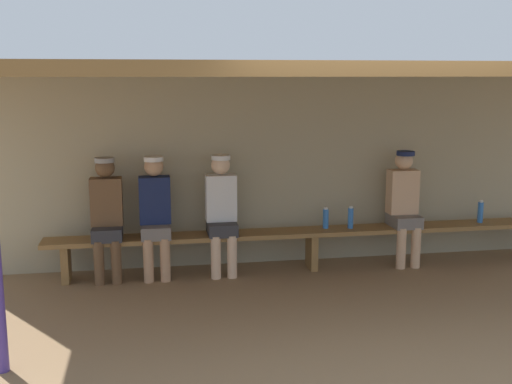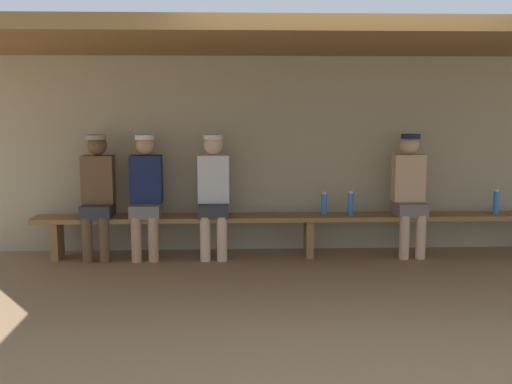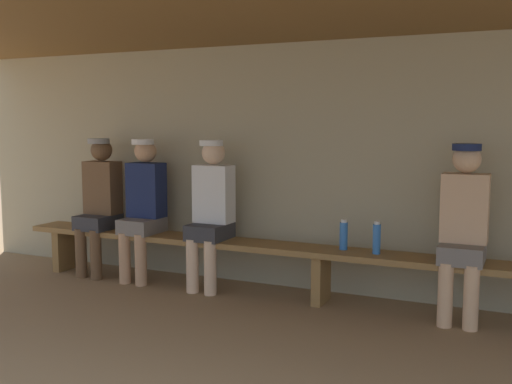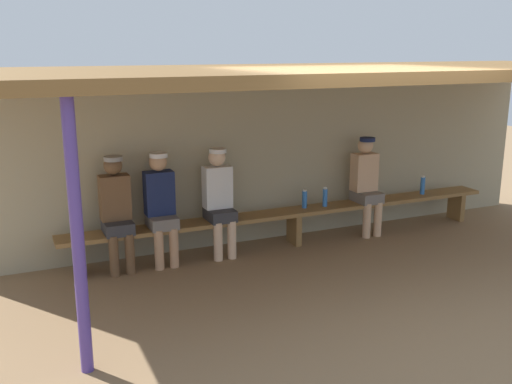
{
  "view_description": "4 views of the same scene",
  "coord_description": "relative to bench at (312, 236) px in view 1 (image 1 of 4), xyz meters",
  "views": [
    {
      "loc": [
        -1.84,
        -5.25,
        2.21
      ],
      "look_at": [
        -0.7,
        1.32,
        0.97
      ],
      "focal_mm": 44.03,
      "sensor_mm": 36.0,
      "label": 1
    },
    {
      "loc": [
        -0.86,
        -5.27,
        1.71
      ],
      "look_at": [
        -0.59,
        1.32,
        0.75
      ],
      "focal_mm": 44.44,
      "sensor_mm": 36.0,
      "label": 2
    },
    {
      "loc": [
        1.55,
        -3.12,
        1.51
      ],
      "look_at": [
        -0.37,
        1.06,
        0.97
      ],
      "focal_mm": 42.21,
      "sensor_mm": 36.0,
      "label": 3
    },
    {
      "loc": [
        -3.46,
        -4.96,
        2.54
      ],
      "look_at": [
        -0.72,
        1.18,
        0.86
      ],
      "focal_mm": 41.02,
      "sensor_mm": 36.0,
      "label": 4
    }
  ],
  "objects": [
    {
      "name": "water_bottle_orange",
      "position": [
        0.46,
        0.0,
        0.2
      ],
      "size": [
        0.06,
        0.06,
        0.26
      ],
      "color": "blue",
      "rests_on": "bench"
    },
    {
      "name": "player_rightmost",
      "position": [
        1.11,
        0.0,
        0.36
      ],
      "size": [
        0.34,
        0.42,
        1.34
      ],
      "color": "slate",
      "rests_on": "ground"
    },
    {
      "name": "water_bottle_green",
      "position": [
        0.17,
        0.05,
        0.19
      ],
      "size": [
        0.07,
        0.07,
        0.25
      ],
      "color": "blue",
      "rests_on": "bench"
    },
    {
      "name": "back_wall",
      "position": [
        0.0,
        0.45,
        0.71
      ],
      "size": [
        8.0,
        0.2,
        2.2
      ],
      "primitive_type": "cube",
      "color": "tan",
      "rests_on": "ground"
    },
    {
      "name": "player_middle",
      "position": [
        -2.3,
        0.0,
        0.36
      ],
      "size": [
        0.34,
        0.42,
        1.34
      ],
      "color": "#333338",
      "rests_on": "ground"
    },
    {
      "name": "water_bottle_clear",
      "position": [
        2.09,
        0.01,
        0.2
      ],
      "size": [
        0.07,
        0.07,
        0.27
      ],
      "color": "blue",
      "rests_on": "bench"
    },
    {
      "name": "ground_plane",
      "position": [
        0.0,
        -1.55,
        -0.39
      ],
      "size": [
        24.0,
        24.0,
        0.0
      ],
      "primitive_type": "plane",
      "color": "#8C6D4C"
    },
    {
      "name": "bench",
      "position": [
        0.0,
        0.0,
        0.0
      ],
      "size": [
        6.0,
        0.36,
        0.46
      ],
      "color": "olive",
      "rests_on": "ground"
    },
    {
      "name": "dugout_roof",
      "position": [
        0.0,
        -0.85,
        1.87
      ],
      "size": [
        8.0,
        2.8,
        0.12
      ],
      "primitive_type": "cube",
      "color": "brown",
      "rests_on": "back_wall"
    },
    {
      "name": "player_with_sunglasses",
      "position": [
        -1.78,
        0.0,
        0.36
      ],
      "size": [
        0.34,
        0.42,
        1.34
      ],
      "color": "slate",
      "rests_on": "ground"
    },
    {
      "name": "player_leftmost",
      "position": [
        -1.05,
        0.0,
        0.36
      ],
      "size": [
        0.34,
        0.42,
        1.34
      ],
      "color": "#333338",
      "rests_on": "ground"
    }
  ]
}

